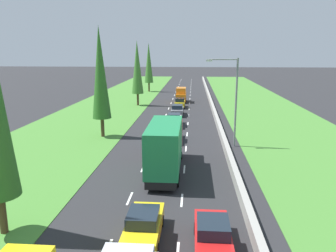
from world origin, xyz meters
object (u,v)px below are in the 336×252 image
object	(u,v)px
red_sedan_right_lane	(213,235)
poplar_tree_third	(137,67)
poplar_tree_fourth	(149,63)
teal_sedan_centre_lane	(171,133)
green_box_truck_centre_lane	(166,146)
silver_sedan_centre_lane	(174,120)
yellow_hatchback_centre_lane	(180,103)
grey_sedan_centre_lane	(177,110)
street_light_mast	(233,96)
yellow_sedan_centre_lane	(144,225)
orange_van_centre_lane	(181,95)
poplar_tree_second	(100,73)

from	to	relation	value
red_sedan_right_lane	poplar_tree_third	distance (m)	46.29
red_sedan_right_lane	poplar_tree_fourth	xyz separation A→B (m)	(-11.75, 65.67, 6.04)
teal_sedan_centre_lane	red_sedan_right_lane	size ratio (longest dim) A/B	1.00
green_box_truck_centre_lane	silver_sedan_centre_lane	bearing A→B (deg)	90.94
yellow_hatchback_centre_lane	poplar_tree_third	distance (m)	9.94
red_sedan_right_lane	grey_sedan_centre_lane	size ratio (longest dim) A/B	1.00
street_light_mast	silver_sedan_centre_lane	bearing A→B (deg)	124.71
teal_sedan_centre_lane	yellow_hatchback_centre_lane	distance (m)	21.88
yellow_hatchback_centre_lane	poplar_tree_third	size ratio (longest dim) A/B	0.34
yellow_sedan_centre_lane	red_sedan_right_lane	bearing A→B (deg)	-10.99
yellow_sedan_centre_lane	grey_sedan_centre_lane	distance (m)	34.89
green_box_truck_centre_lane	orange_van_centre_lane	distance (m)	38.37
teal_sedan_centre_lane	orange_van_centre_lane	size ratio (longest dim) A/B	0.92
silver_sedan_centre_lane	yellow_hatchback_centre_lane	bearing A→B (deg)	89.35
silver_sedan_centre_lane	orange_van_centre_lane	bearing A→B (deg)	89.64
green_box_truck_centre_lane	teal_sedan_centre_lane	size ratio (longest dim) A/B	2.09
red_sedan_right_lane	poplar_tree_second	world-z (taller)	poplar_tree_second
teal_sedan_centre_lane	silver_sedan_centre_lane	bearing A→B (deg)	90.93
yellow_hatchback_centre_lane	orange_van_centre_lane	bearing A→B (deg)	90.30
poplar_tree_third	poplar_tree_fourth	size ratio (longest dim) A/B	0.99
grey_sedan_centre_lane	silver_sedan_centre_lane	bearing A→B (deg)	-90.51
street_light_mast	grey_sedan_centre_lane	bearing A→B (deg)	110.82
red_sedan_right_lane	yellow_hatchback_centre_lane	world-z (taller)	yellow_hatchback_centre_lane
orange_van_centre_lane	poplar_tree_third	world-z (taller)	poplar_tree_third
red_sedan_right_lane	poplar_tree_second	distance (m)	25.40
teal_sedan_centre_lane	silver_sedan_centre_lane	xyz separation A→B (m)	(-0.12, 7.43, 0.00)
grey_sedan_centre_lane	street_light_mast	distance (m)	18.39
red_sedan_right_lane	silver_sedan_centre_lane	bearing A→B (deg)	97.08
yellow_sedan_centre_lane	red_sedan_right_lane	world-z (taller)	same
yellow_hatchback_centre_lane	yellow_sedan_centre_lane	bearing A→B (deg)	-90.26
yellow_sedan_centre_lane	red_sedan_right_lane	size ratio (longest dim) A/B	1.00
yellow_hatchback_centre_lane	green_box_truck_centre_lane	bearing A→B (deg)	-89.79
orange_van_centre_lane	poplar_tree_fourth	size ratio (longest dim) A/B	0.42
yellow_sedan_centre_lane	poplar_tree_fourth	world-z (taller)	poplar_tree_fourth
silver_sedan_centre_lane	orange_van_centre_lane	distance (m)	21.05
poplar_tree_third	street_light_mast	bearing A→B (deg)	-61.50
green_box_truck_centre_lane	grey_sedan_centre_lane	world-z (taller)	green_box_truck_centre_lane
green_box_truck_centre_lane	red_sedan_right_lane	bearing A→B (deg)	-73.48
grey_sedan_centre_lane	poplar_tree_third	size ratio (longest dim) A/B	0.39
poplar_tree_second	street_light_mast	xyz separation A→B (m)	(14.29, -2.89, -2.04)
poplar_tree_third	poplar_tree_second	bearing A→B (deg)	-90.89
yellow_sedan_centre_lane	yellow_hatchback_centre_lane	bearing A→B (deg)	89.74
yellow_sedan_centre_lane	green_box_truck_centre_lane	world-z (taller)	green_box_truck_centre_lane
yellow_sedan_centre_lane	poplar_tree_third	size ratio (longest dim) A/B	0.39
yellow_sedan_centre_lane	teal_sedan_centre_lane	bearing A→B (deg)	89.57
yellow_sedan_centre_lane	poplar_tree_fourth	xyz separation A→B (m)	(-8.22, 64.99, 6.04)
green_box_truck_centre_lane	yellow_hatchback_centre_lane	size ratio (longest dim) A/B	2.41
teal_sedan_centre_lane	grey_sedan_centre_lane	distance (m)	14.87
teal_sedan_centre_lane	poplar_tree_second	distance (m)	10.34
red_sedan_right_lane	orange_van_centre_lane	world-z (taller)	orange_van_centre_lane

